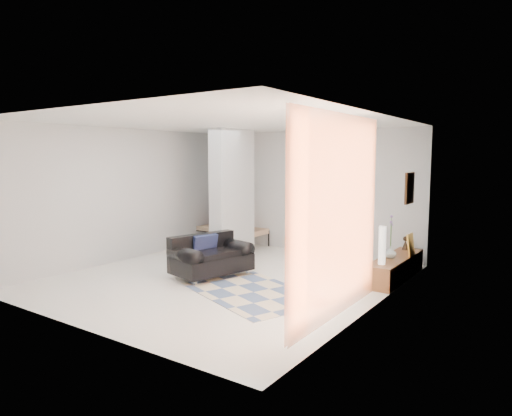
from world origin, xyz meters
The scene contains 17 objects.
floor centered at (0.00, 0.00, 0.00)m, with size 6.00×6.00×0.00m, color white.
ceiling centered at (0.00, 0.00, 2.80)m, with size 6.00×6.00×0.00m, color white.
wall_back centered at (0.00, 3.00, 1.40)m, with size 6.00×6.00×0.00m, color #B9BCBE.
wall_front centered at (0.00, -3.00, 1.40)m, with size 6.00×6.00×0.00m, color #B9BCBE.
wall_left centered at (-2.75, 0.00, 1.40)m, with size 6.00×6.00×0.00m, color #B9BCBE.
wall_right centered at (2.75, 0.00, 1.40)m, with size 6.00×6.00×0.00m, color #B9BCBE.
partition_column centered at (-1.10, 1.60, 1.40)m, with size 0.35×1.20×2.80m, color #A6AAAD.
hallway_door centered at (-2.10, 2.96, 1.02)m, with size 0.85×0.06×2.04m, color white.
curtain centered at (2.67, -1.15, 1.45)m, with size 2.55×2.55×0.00m, color orange.
wall_art centered at (2.72, 1.70, 1.65)m, with size 0.04×0.45×0.55m, color #361E0E.
media_console centered at (2.52, 1.70, 0.20)m, with size 0.45×2.01×0.80m.
loveseat centered at (-0.37, -0.05, 0.36)m, with size 1.15×1.58×0.76m.
daybed centered at (-1.93, 2.63, 0.41)m, with size 1.82×0.80×0.77m.
area_rug centered at (0.90, -0.47, 0.01)m, with size 2.28×1.52×0.01m, color #C2B394.
cylinder_lamp centered at (2.50, 1.00, 0.72)m, with size 0.12×0.12×0.64m, color white.
bronze_figurine centered at (2.47, 2.44, 0.53)m, with size 0.13×0.13×0.26m, color black, non-canonical shape.
vase centered at (2.47, 1.54, 0.51)m, with size 0.21×0.21×0.22m, color silver.
Camera 1 is at (5.00, -6.38, 2.18)m, focal length 32.00 mm.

